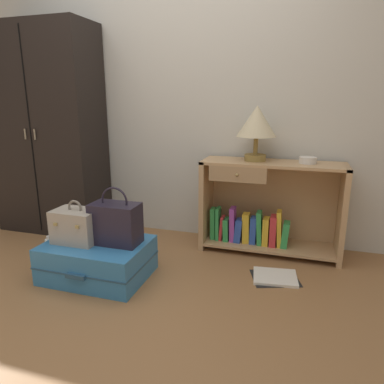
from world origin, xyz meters
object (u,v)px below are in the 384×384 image
wardrobe (48,132)px  train_case (76,226)px  open_book_on_floor (275,277)px  bookshelf (266,210)px  suitcase_large (98,259)px  handbag (116,223)px  bottle (50,250)px  bowl (308,160)px  table_lamp (257,123)px

wardrobe → train_case: bearing=-44.7°
open_book_on_floor → bookshelf: bearing=105.4°
wardrobe → suitcase_large: bearing=-39.4°
bookshelf → handbag: bearing=-139.9°
suitcase_large → bottle: 0.48m
wardrobe → bottle: (0.46, -0.68, -0.83)m
bookshelf → bottle: bookshelf is taller
suitcase_large → bowl: bearing=31.0°
bookshelf → bowl: size_ratio=8.45×
table_lamp → open_book_on_floor: 1.16m
bowl → handbag: bearing=-147.3°
bowl → suitcase_large: 1.72m
bowl → open_book_on_floor: size_ratio=0.34×
train_case → bottle: 0.45m
bottle → open_book_on_floor: bearing=8.5°
suitcase_large → train_case: size_ratio=2.31×
wardrobe → bookshelf: wardrobe is taller
bottle → handbag: bearing=-5.1°
table_lamp → suitcase_large: (-0.97, -0.82, -0.91)m
wardrobe → train_case: (0.80, -0.79, -0.56)m
table_lamp → wardrobe: bearing=-178.3°
bottle → open_book_on_floor: size_ratio=0.56×
table_lamp → bottle: 1.87m
bowl → train_case: (-1.50, -0.84, -0.40)m
handbag → bottle: (-0.61, 0.05, -0.30)m
open_book_on_floor → train_case: bearing=-164.9°
wardrobe → train_case: size_ratio=6.08×
suitcase_large → handbag: bearing=13.2°
train_case → open_book_on_floor: bearing=15.1°
bookshelf → bowl: bearing=0.3°
bookshelf → suitcase_large: 1.37m
wardrobe → suitcase_large: 1.45m
wardrobe → bowl: size_ratio=14.16×
bookshelf → handbag: 1.22m
bookshelf → suitcase_large: (-1.07, -0.82, -0.22)m
suitcase_large → table_lamp: bearing=40.4°
bottle → open_book_on_floor: (1.68, 0.25, -0.09)m
bookshelf → open_book_on_floor: bearing=-74.6°
bowl → bottle: bearing=-158.3°
bowl → bottle: 2.09m
table_lamp → train_case: bearing=-142.4°
table_lamp → bottle: size_ratio=2.00×
suitcase_large → open_book_on_floor: bearing=15.6°
bookshelf → bottle: 1.73m
train_case → handbag: bearing=11.9°
bookshelf → handbag: (-0.93, -0.79, 0.05)m
table_lamp → open_book_on_floor: (0.24, -0.48, -1.03)m
wardrobe → suitcase_large: size_ratio=2.64×
wardrobe → open_book_on_floor: size_ratio=4.87×
suitcase_large → open_book_on_floor: size_ratio=1.85×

